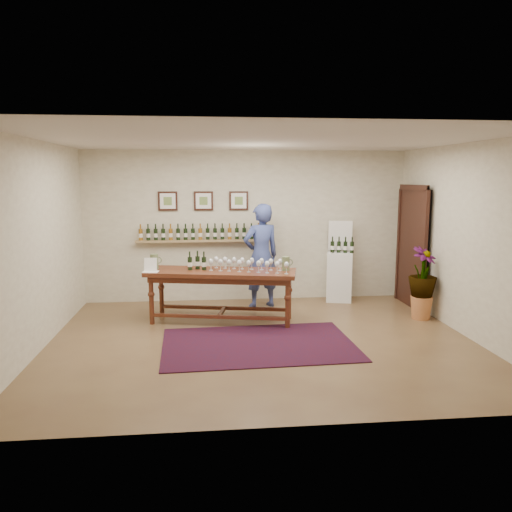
{
  "coord_description": "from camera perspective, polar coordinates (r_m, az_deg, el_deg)",
  "views": [
    {
      "loc": [
        -0.78,
        -6.79,
        2.29
      ],
      "look_at": [
        0.0,
        0.8,
        1.1
      ],
      "focal_mm": 35.0,
      "sensor_mm": 36.0,
      "label": 1
    }
  ],
  "objects": [
    {
      "name": "table_glasses",
      "position": [
        7.93,
        -1.2,
        -0.97
      ],
      "size": [
        1.45,
        0.78,
        0.2
      ],
      "primitive_type": null,
      "rotation": [
        0.0,
        0.0,
        -0.34
      ],
      "color": "silver",
      "rests_on": "tasting_table"
    },
    {
      "name": "rug",
      "position": [
        7.05,
        0.28,
        -10.05
      ],
      "size": [
        2.71,
        1.86,
        0.01
      ],
      "primitive_type": "cube",
      "rotation": [
        0.0,
        0.0,
        0.04
      ],
      "color": "#430C11",
      "rests_on": "ground"
    },
    {
      "name": "menu_card",
      "position": [
        8.0,
        -11.96,
        -0.99
      ],
      "size": [
        0.26,
        0.2,
        0.22
      ],
      "primitive_type": "cube",
      "rotation": [
        0.0,
        0.0,
        -0.11
      ],
      "color": "white",
      "rests_on": "tasting_table"
    },
    {
      "name": "room_shell",
      "position": [
        9.2,
        12.51,
        1.34
      ],
      "size": [
        6.0,
        6.0,
        6.0
      ],
      "color": "beige",
      "rests_on": "ground"
    },
    {
      "name": "display_pedestal",
      "position": [
        9.53,
        9.48,
        -2.33
      ],
      "size": [
        0.56,
        0.56,
        0.92
      ],
      "primitive_type": "cube",
      "rotation": [
        0.0,
        0.0,
        -0.26
      ],
      "color": "white",
      "rests_on": "ground"
    },
    {
      "name": "pedestal_bottles",
      "position": [
        9.41,
        9.82,
        1.36
      ],
      "size": [
        0.34,
        0.17,
        0.33
      ],
      "primitive_type": null,
      "rotation": [
        0.0,
        0.0,
        -0.26
      ],
      "color": "black",
      "rests_on": "display_pedestal"
    },
    {
      "name": "potted_plant",
      "position": [
        8.58,
        18.49,
        -2.95
      ],
      "size": [
        0.76,
        0.76,
        1.03
      ],
      "rotation": [
        0.0,
        0.0,
        0.64
      ],
      "color": "#B86F3D",
      "rests_on": "ground"
    },
    {
      "name": "pitcher_right",
      "position": [
        7.94,
        3.42,
        -0.87
      ],
      "size": [
        0.18,
        0.18,
        0.22
      ],
      "primitive_type": null,
      "rotation": [
        0.0,
        0.0,
        -0.34
      ],
      "color": "#5D6B42",
      "rests_on": "tasting_table"
    },
    {
      "name": "table_bottles",
      "position": [
        8.06,
        -6.73,
        -0.56
      ],
      "size": [
        0.28,
        0.18,
        0.28
      ],
      "primitive_type": null,
      "rotation": [
        0.0,
        0.0,
        -0.12
      ],
      "color": "black",
      "rests_on": "tasting_table"
    },
    {
      "name": "tasting_table",
      "position": [
        8.0,
        -3.99,
        -2.54
      ],
      "size": [
        2.47,
        1.23,
        0.84
      ],
      "rotation": [
        0.0,
        0.0,
        -0.21
      ],
      "color": "#4D2913",
      "rests_on": "ground"
    },
    {
      "name": "person",
      "position": [
        8.86,
        0.58,
        0.02
      ],
      "size": [
        0.78,
        0.63,
        1.86
      ],
      "primitive_type": "imported",
      "rotation": [
        0.0,
        0.0,
        3.46
      ],
      "color": "#374482",
      "rests_on": "ground"
    },
    {
      "name": "pitcher_left",
      "position": [
        8.24,
        -11.55,
        -0.63
      ],
      "size": [
        0.17,
        0.17,
        0.24
      ],
      "primitive_type": null,
      "rotation": [
        0.0,
        0.0,
        -0.1
      ],
      "color": "#5D6B42",
      "rests_on": "tasting_table"
    },
    {
      "name": "ground",
      "position": [
        7.21,
        0.66,
        -9.66
      ],
      "size": [
        6.0,
        6.0,
        0.0
      ],
      "primitive_type": "plane",
      "color": "brown",
      "rests_on": "ground"
    },
    {
      "name": "info_sign",
      "position": [
        9.55,
        9.61,
        2.32
      ],
      "size": [
        0.43,
        0.14,
        0.61
      ],
      "primitive_type": "cube",
      "rotation": [
        0.0,
        0.0,
        -0.26
      ],
      "color": "white",
      "rests_on": "display_pedestal"
    }
  ]
}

